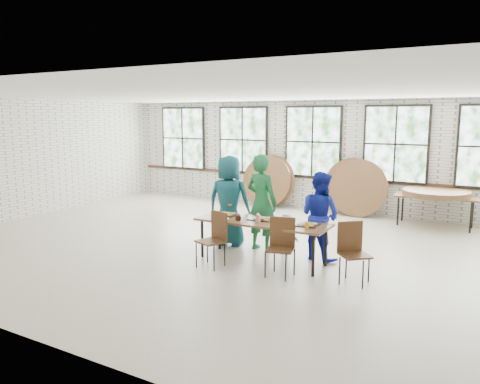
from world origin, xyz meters
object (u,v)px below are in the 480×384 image
at_px(storage_table, 436,198).
at_px(dining_table, 262,224).
at_px(chair_near_left, 215,234).
at_px(chair_near_right, 281,241).

bearing_deg(storage_table, dining_table, -123.36).
distance_m(chair_near_left, storage_table, 5.79).
bearing_deg(dining_table, storage_table, 61.81).
height_order(chair_near_right, storage_table, chair_near_right).
xyz_separation_m(chair_near_left, storage_table, (2.90, 5.02, 0.13)).
relative_size(dining_table, storage_table, 1.29).
relative_size(chair_near_right, storage_table, 0.51).
relative_size(dining_table, chair_near_left, 2.53).
bearing_deg(storage_table, chair_near_left, -125.72).
bearing_deg(dining_table, chair_near_right, -39.17).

